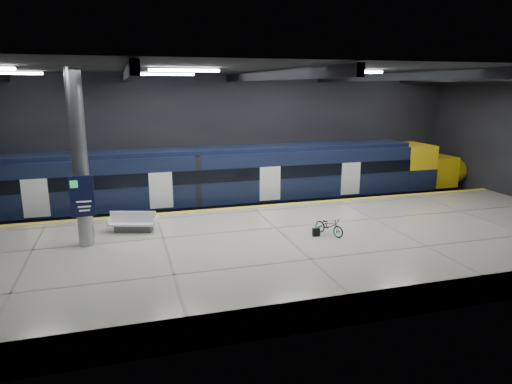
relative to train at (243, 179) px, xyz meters
name	(u,v)px	position (x,y,z in m)	size (l,w,h in m)	color
ground	(269,244)	(-0.20, -5.50, -2.06)	(30.00, 30.00, 0.00)	black
room_shell	(269,123)	(-0.20, -5.49, 3.66)	(30.10, 16.10, 8.05)	black
platform	(287,250)	(-0.20, -8.00, -1.51)	(30.00, 11.00, 1.10)	#B5AE99
safety_strip	(253,207)	(-0.20, -2.75, -0.95)	(30.00, 0.40, 0.01)	yellow
rails	(240,212)	(-0.20, 0.00, -1.98)	(30.00, 1.52, 0.16)	gray
train	(243,179)	(0.00, 0.00, 0.00)	(29.40, 2.84, 3.79)	black
bench	(134,224)	(-6.34, -5.22, -0.64)	(2.22, 1.43, 0.91)	#595B60
bicycle	(329,226)	(1.66, -8.11, -0.56)	(0.52, 1.50, 0.79)	#99999E
pannier_bag	(316,232)	(1.06, -8.11, -0.78)	(0.30, 0.18, 0.35)	black
info_column	(80,162)	(-8.20, -6.52, 2.40)	(0.90, 0.78, 6.90)	#9EA0A5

